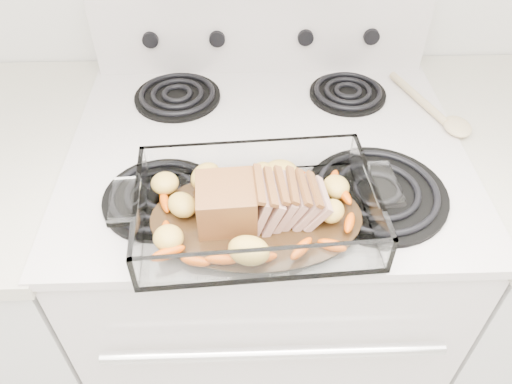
{
  "coord_description": "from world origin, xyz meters",
  "views": [
    {
      "loc": [
        -0.04,
        0.87,
        1.56
      ],
      "look_at": [
        -0.03,
        1.45,
        0.99
      ],
      "focal_mm": 35.0,
      "sensor_mm": 36.0,
      "label": 1
    }
  ],
  "objects_px": {
    "pork_roast": "(249,203)",
    "electric_range": "(264,276)",
    "counter_left": "(11,287)",
    "counter_right": "(510,274)",
    "baking_dish": "(256,213)"
  },
  "relations": [
    {
      "from": "pork_roast",
      "to": "electric_range",
      "type": "bearing_deg",
      "value": 80.36
    },
    {
      "from": "electric_range",
      "to": "counter_left",
      "type": "xyz_separation_m",
      "value": [
        -0.67,
        -0.0,
        -0.02
      ]
    },
    {
      "from": "electric_range",
      "to": "counter_right",
      "type": "distance_m",
      "value": 0.67
    },
    {
      "from": "electric_range",
      "to": "baking_dish",
      "type": "distance_m",
      "value": 0.53
    },
    {
      "from": "counter_right",
      "to": "pork_roast",
      "type": "relative_size",
      "value": 4.41
    },
    {
      "from": "counter_right",
      "to": "baking_dish",
      "type": "bearing_deg",
      "value": -162.01
    },
    {
      "from": "baking_dish",
      "to": "pork_roast",
      "type": "xyz_separation_m",
      "value": [
        -0.01,
        -0.0,
        0.02
      ]
    },
    {
      "from": "electric_range",
      "to": "counter_left",
      "type": "relative_size",
      "value": 1.2
    },
    {
      "from": "counter_left",
      "to": "pork_roast",
      "type": "relative_size",
      "value": 4.41
    },
    {
      "from": "electric_range",
      "to": "baking_dish",
      "type": "height_order",
      "value": "electric_range"
    },
    {
      "from": "baking_dish",
      "to": "pork_roast",
      "type": "distance_m",
      "value": 0.03
    },
    {
      "from": "counter_right",
      "to": "pork_roast",
      "type": "distance_m",
      "value": 0.9
    },
    {
      "from": "counter_right",
      "to": "pork_roast",
      "type": "xyz_separation_m",
      "value": [
        -0.7,
        -0.22,
        0.52
      ]
    },
    {
      "from": "counter_left",
      "to": "pork_roast",
      "type": "bearing_deg",
      "value": -19.75
    },
    {
      "from": "electric_range",
      "to": "pork_roast",
      "type": "relative_size",
      "value": 5.29
    }
  ]
}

